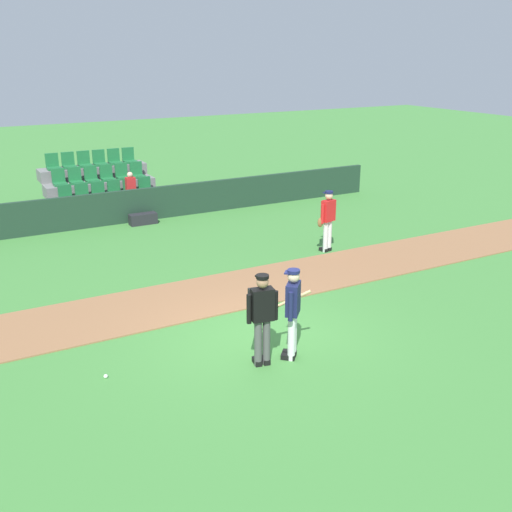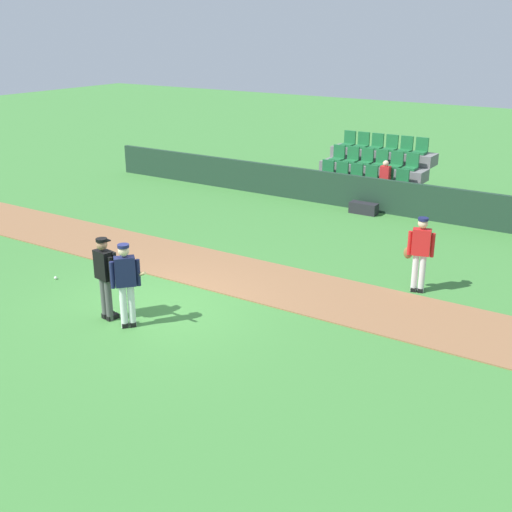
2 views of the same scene
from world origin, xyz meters
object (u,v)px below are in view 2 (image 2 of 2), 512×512
object	(u,v)px
equipment_bag	(364,208)
umpire_home_plate	(105,274)
batter_navy_jersey	(126,282)
runner_red_jersey	(420,252)
baseball	(56,278)

from	to	relation	value
equipment_bag	umpire_home_plate	bearing A→B (deg)	-96.75
batter_navy_jersey	equipment_bag	size ratio (longest dim) A/B	1.96
batter_navy_jersey	runner_red_jersey	bearing A→B (deg)	49.15
umpire_home_plate	runner_red_jersey	bearing A→B (deg)	45.01
umpire_home_plate	equipment_bag	bearing A→B (deg)	83.25
runner_red_jersey	baseball	size ratio (longest dim) A/B	23.78
baseball	equipment_bag	bearing A→B (deg)	67.38
umpire_home_plate	runner_red_jersey	size ratio (longest dim) A/B	1.00
baseball	runner_red_jersey	bearing A→B (deg)	27.88
umpire_home_plate	equipment_bag	world-z (taller)	umpire_home_plate
batter_navy_jersey	runner_red_jersey	xyz separation A→B (m)	(4.25, 4.91, -0.01)
batter_navy_jersey	runner_red_jersey	distance (m)	6.49
runner_red_jersey	baseball	distance (m)	8.56
runner_red_jersey	equipment_bag	bearing A→B (deg)	124.76
runner_red_jersey	batter_navy_jersey	bearing A→B (deg)	-130.85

